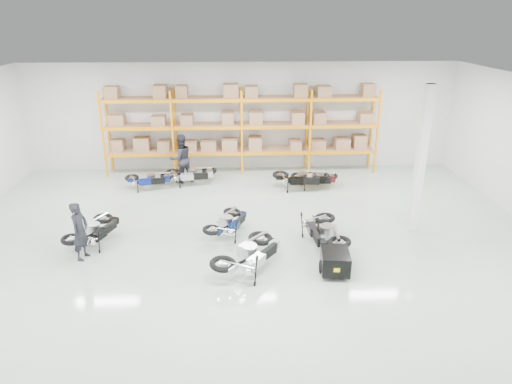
{
  "coord_description": "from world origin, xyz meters",
  "views": [
    {
      "loc": [
        -0.27,
        -12.14,
        6.29
      ],
      "look_at": [
        0.35,
        1.15,
        1.1
      ],
      "focal_mm": 32.0,
      "sensor_mm": 36.0,
      "label": 1
    }
  ],
  "objects_px": {
    "moto_back_d": "(315,176)",
    "person_back": "(181,159)",
    "moto_silver_left": "(250,249)",
    "person_left": "(80,231)",
    "trailer": "(335,261)",
    "moto_back_c": "(301,175)",
    "moto_back_a": "(149,176)",
    "moto_black_far_left": "(94,227)",
    "moto_touring_right": "(324,227)",
    "moto_blue_centre": "(228,219)",
    "moto_back_b": "(191,171)"
  },
  "relations": [
    {
      "from": "moto_silver_left",
      "to": "moto_back_a",
      "type": "relative_size",
      "value": 1.25
    },
    {
      "from": "trailer",
      "to": "moto_back_c",
      "type": "xyz_separation_m",
      "value": [
        -0.01,
        6.21,
        0.21
      ]
    },
    {
      "from": "moto_silver_left",
      "to": "moto_back_c",
      "type": "bearing_deg",
      "value": -72.91
    },
    {
      "from": "moto_back_a",
      "to": "moto_silver_left",
      "type": "bearing_deg",
      "value": -158.2
    },
    {
      "from": "moto_silver_left",
      "to": "moto_back_a",
      "type": "height_order",
      "value": "moto_silver_left"
    },
    {
      "from": "trailer",
      "to": "moto_back_c",
      "type": "height_order",
      "value": "moto_back_c"
    },
    {
      "from": "moto_back_c",
      "to": "moto_back_a",
      "type": "bearing_deg",
      "value": 91.86
    },
    {
      "from": "moto_blue_centre",
      "to": "moto_black_far_left",
      "type": "relative_size",
      "value": 0.94
    },
    {
      "from": "moto_back_b",
      "to": "person_left",
      "type": "height_order",
      "value": "person_left"
    },
    {
      "from": "trailer",
      "to": "person_left",
      "type": "xyz_separation_m",
      "value": [
        -6.76,
        1.14,
        0.46
      ]
    },
    {
      "from": "moto_back_a",
      "to": "person_back",
      "type": "relative_size",
      "value": 0.83
    },
    {
      "from": "moto_back_b",
      "to": "moto_back_d",
      "type": "bearing_deg",
      "value": -105.29
    },
    {
      "from": "moto_back_d",
      "to": "moto_blue_centre",
      "type": "bearing_deg",
      "value": 141.81
    },
    {
      "from": "moto_silver_left",
      "to": "moto_back_a",
      "type": "xyz_separation_m",
      "value": [
        -3.67,
        6.25,
        -0.12
      ]
    },
    {
      "from": "moto_back_b",
      "to": "moto_back_d",
      "type": "height_order",
      "value": "moto_back_b"
    },
    {
      "from": "moto_silver_left",
      "to": "moto_black_far_left",
      "type": "relative_size",
      "value": 1.14
    },
    {
      "from": "moto_back_b",
      "to": "person_back",
      "type": "distance_m",
      "value": 0.65
    },
    {
      "from": "trailer",
      "to": "moto_back_a",
      "type": "relative_size",
      "value": 0.95
    },
    {
      "from": "moto_back_c",
      "to": "person_left",
      "type": "relative_size",
      "value": 1.14
    },
    {
      "from": "moto_blue_centre",
      "to": "moto_back_c",
      "type": "bearing_deg",
      "value": -100.91
    },
    {
      "from": "moto_blue_centre",
      "to": "moto_back_a",
      "type": "bearing_deg",
      "value": -28.25
    },
    {
      "from": "moto_touring_right",
      "to": "moto_back_c",
      "type": "distance_m",
      "value": 4.62
    },
    {
      "from": "trailer",
      "to": "person_back",
      "type": "relative_size",
      "value": 0.79
    },
    {
      "from": "moto_silver_left",
      "to": "trailer",
      "type": "height_order",
      "value": "moto_silver_left"
    },
    {
      "from": "moto_back_c",
      "to": "moto_blue_centre",
      "type": "bearing_deg",
      "value": 149.06
    },
    {
      "from": "moto_blue_centre",
      "to": "moto_black_far_left",
      "type": "bearing_deg",
      "value": 30.84
    },
    {
      "from": "moto_touring_right",
      "to": "moto_back_d",
      "type": "bearing_deg",
      "value": 79.45
    },
    {
      "from": "trailer",
      "to": "moto_back_d",
      "type": "xyz_separation_m",
      "value": [
        0.55,
        6.35,
        0.12
      ]
    },
    {
      "from": "moto_back_d",
      "to": "person_back",
      "type": "height_order",
      "value": "person_back"
    },
    {
      "from": "moto_touring_right",
      "to": "person_left",
      "type": "height_order",
      "value": "person_left"
    },
    {
      "from": "moto_back_a",
      "to": "moto_back_c",
      "type": "height_order",
      "value": "moto_back_c"
    },
    {
      "from": "moto_black_far_left",
      "to": "moto_back_d",
      "type": "height_order",
      "value": "moto_black_far_left"
    },
    {
      "from": "moto_blue_centre",
      "to": "person_back",
      "type": "distance_m",
      "value": 5.19
    },
    {
      "from": "moto_back_d",
      "to": "person_back",
      "type": "xyz_separation_m",
      "value": [
        -5.22,
        0.88,
        0.49
      ]
    },
    {
      "from": "moto_silver_left",
      "to": "person_left",
      "type": "distance_m",
      "value": 4.67
    },
    {
      "from": "moto_back_c",
      "to": "moto_back_d",
      "type": "height_order",
      "value": "moto_back_c"
    },
    {
      "from": "moto_back_a",
      "to": "moto_back_d",
      "type": "xyz_separation_m",
      "value": [
        6.38,
        -0.18,
        -0.01
      ]
    },
    {
      "from": "moto_silver_left",
      "to": "moto_black_far_left",
      "type": "height_order",
      "value": "moto_silver_left"
    },
    {
      "from": "moto_blue_centre",
      "to": "trailer",
      "type": "xyz_separation_m",
      "value": [
        2.76,
        -2.42,
        -0.14
      ]
    },
    {
      "from": "moto_back_d",
      "to": "person_back",
      "type": "relative_size",
      "value": 0.81
    },
    {
      "from": "trailer",
      "to": "moto_back_c",
      "type": "relative_size",
      "value": 0.81
    },
    {
      "from": "moto_back_a",
      "to": "moto_back_b",
      "type": "distance_m",
      "value": 1.63
    },
    {
      "from": "person_back",
      "to": "moto_touring_right",
      "type": "bearing_deg",
      "value": 101.24
    },
    {
      "from": "moto_touring_right",
      "to": "person_left",
      "type": "distance_m",
      "value": 6.78
    },
    {
      "from": "moto_touring_right",
      "to": "moto_back_a",
      "type": "bearing_deg",
      "value": 135.83
    },
    {
      "from": "moto_silver_left",
      "to": "person_back",
      "type": "xyz_separation_m",
      "value": [
        -2.5,
        6.95,
        0.36
      ]
    },
    {
      "from": "trailer",
      "to": "moto_back_b",
      "type": "height_order",
      "value": "moto_back_b"
    },
    {
      "from": "moto_blue_centre",
      "to": "moto_silver_left",
      "type": "bearing_deg",
      "value": 130.49
    },
    {
      "from": "moto_back_c",
      "to": "person_back",
      "type": "xyz_separation_m",
      "value": [
        -4.66,
        1.01,
        0.4
      ]
    },
    {
      "from": "moto_touring_right",
      "to": "moto_back_d",
      "type": "height_order",
      "value": "moto_touring_right"
    }
  ]
}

